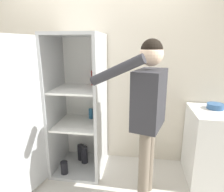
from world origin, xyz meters
TOP-DOWN VIEW (x-y plane):
  - wall_back at (0.00, 0.98)m, footprint 7.00×0.06m
  - refrigerator at (-0.28, 0.52)m, footprint 0.82×1.26m
  - person at (0.67, 0.22)m, footprint 0.75×0.58m
  - counter at (1.53, 0.61)m, footprint 0.71×0.63m
  - bowl at (1.46, 0.70)m, footprint 0.19×0.19m

SIDE VIEW (x-z plane):
  - counter at x=1.53m, z-range 0.00..0.88m
  - refrigerator at x=-0.28m, z-range -0.02..1.73m
  - bowl at x=1.46m, z-range 0.88..0.94m
  - person at x=0.67m, z-range 0.22..1.90m
  - wall_back at x=0.00m, z-range 0.00..2.55m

